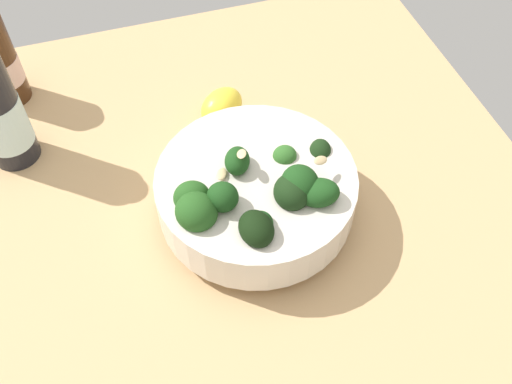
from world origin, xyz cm
name	(u,v)px	position (x,y,z in cm)	size (l,w,h in cm)	color
ground_plane	(241,198)	(0.00, 0.00, -2.03)	(69.20, 69.20, 4.07)	tan
bowl_of_broccoli	(256,192)	(0.45, -4.52, 4.50)	(21.56, 21.56, 10.24)	silver
lemon_wedge	(222,107)	(0.95, 11.55, 2.18)	(6.25, 4.49, 4.36)	yellow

